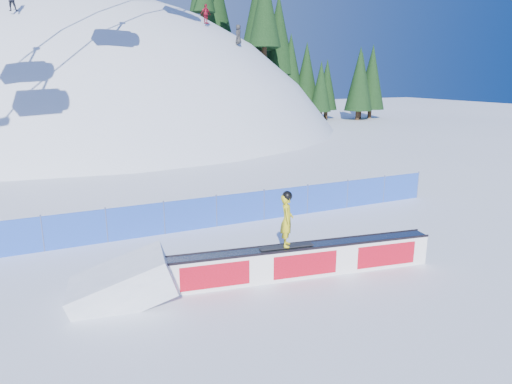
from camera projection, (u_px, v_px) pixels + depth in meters
name	position (u px, v px, depth m)	size (l,w,h in m)	color
ground	(238.00, 277.00, 13.04)	(160.00, 160.00, 0.00)	white
snow_hill	(104.00, 278.00, 54.42)	(64.00, 64.00, 64.00)	white
treeline	(287.00, 43.00, 56.52)	(22.38, 12.89, 20.62)	#362315
safety_fence	(191.00, 215.00, 16.84)	(22.05, 0.05, 1.30)	blue
rail_box	(302.00, 261.00, 13.01)	(7.92, 1.74, 0.95)	white
snow_ramp	(123.00, 299.00, 11.79)	(2.51, 1.68, 0.94)	white
snowboarder	(287.00, 220.00, 12.56)	(1.57, 0.65, 1.61)	black
distant_skiers	(120.00, 2.00, 38.09)	(18.42, 9.06, 6.72)	black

